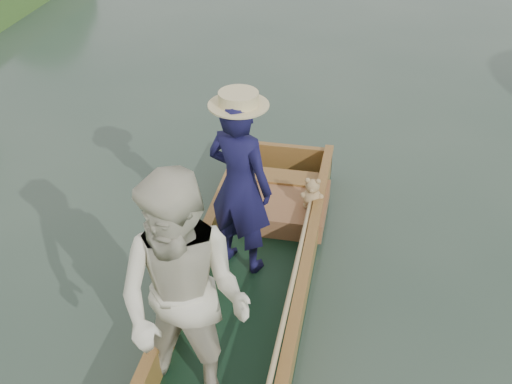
# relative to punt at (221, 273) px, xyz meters

# --- Properties ---
(ground) EXTENTS (120.00, 120.00, 0.00)m
(ground) POSITION_rel_punt_xyz_m (0.10, 0.34, -0.78)
(ground) COLOR #283D30
(ground) RESTS_ON ground
(punt) EXTENTS (1.30, 5.00, 2.12)m
(punt) POSITION_rel_punt_xyz_m (0.00, 0.00, 0.00)
(punt) COLOR black
(punt) RESTS_ON ground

